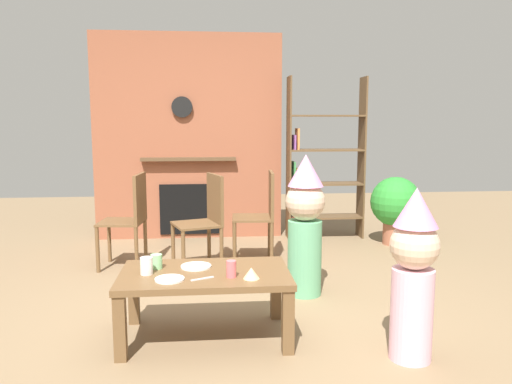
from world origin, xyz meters
The scene contains 17 objects.
ground_plane centered at (0.00, 0.00, 0.00)m, with size 12.00×12.00×0.00m, color #846B4C.
brick_fireplace_feature centered at (-0.44, 2.60, 1.19)m, with size 2.20×0.28×2.40m.
bookshelf centered at (1.11, 2.40, 0.87)m, with size 0.90×0.28×1.90m.
coffee_table centered at (-0.25, -0.32, 0.37)m, with size 1.08×0.65×0.44m.
paper_cup_near_left centered at (-0.56, -0.22, 0.49)m, with size 0.08×0.08×0.09m, color #8CD18C.
paper_cup_near_right centered at (-0.61, -0.34, 0.49)m, with size 0.08×0.08×0.11m, color silver.
paper_cup_center centered at (-0.08, -0.45, 0.49)m, with size 0.06×0.06×0.10m, color #E5666B.
paper_plate_front centered at (-0.46, -0.48, 0.44)m, with size 0.18×0.18×0.01m, color white.
paper_plate_rear centered at (-0.31, -0.22, 0.44)m, with size 0.20×0.20×0.01m, color white.
birthday_cake_slice centered at (0.04, -0.49, 0.47)m, with size 0.10×0.10×0.07m, color #EAC68C.
table_fork centered at (-0.26, -0.47, 0.44)m, with size 0.15×0.02×0.01m, color silver.
child_with_cone_hat centered at (0.96, -0.74, 0.54)m, with size 0.28×0.28×1.02m.
child_in_pink centered at (0.54, 0.43, 0.60)m, with size 0.31×0.31×1.13m.
dining_chair_left centered at (-0.95, 1.34, 0.51)m, with size 0.44×0.44×0.90m.
dining_chair_middle centered at (-0.25, 1.19, 0.51)m, with size 0.51×0.51×0.90m.
dining_chair_right centered at (0.31, 1.43, 0.51)m, with size 0.42×0.42×0.90m.
potted_plant_tall centered at (1.88, 1.99, 0.46)m, with size 0.56×0.56×0.77m.
Camera 1 is at (-0.22, -3.46, 1.40)m, focal length 35.45 mm.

